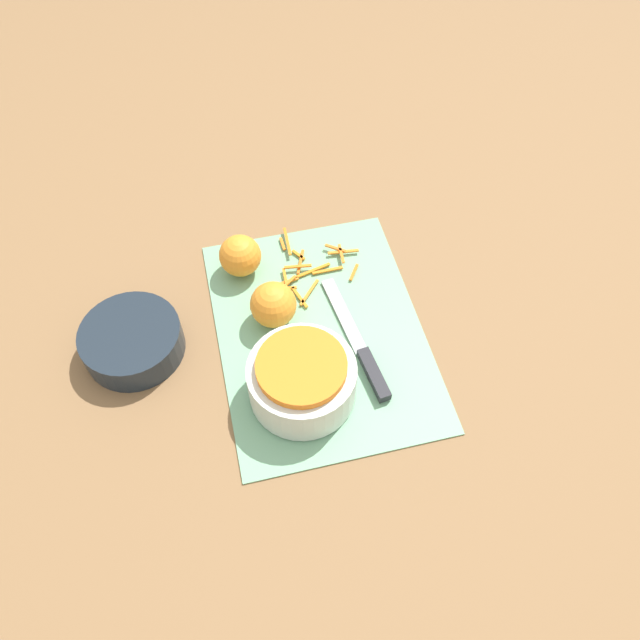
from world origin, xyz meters
The scene contains 8 objects.
ground_plane centered at (0.00, 0.00, 0.00)m, with size 4.00×4.00×0.00m, color olive.
cutting_board centered at (0.00, 0.00, 0.00)m, with size 0.46×0.34×0.01m.
bowl_speckled centered at (-0.11, 0.05, 0.05)m, with size 0.17×0.17×0.09m.
bowl_dark centered at (0.04, 0.30, 0.03)m, with size 0.16×0.16×0.05m.
knife centered at (-0.07, -0.06, 0.01)m, with size 0.26×0.05×0.02m.
orange_left centered at (0.04, 0.07, 0.04)m, with size 0.08×0.08×0.08m.
orange_right centered at (0.16, 0.11, 0.04)m, with size 0.07×0.07×0.07m.
peel_pile centered at (0.13, -0.01, 0.01)m, with size 0.19×0.18×0.01m.
Camera 1 is at (-0.57, 0.14, 0.87)m, focal length 35.00 mm.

